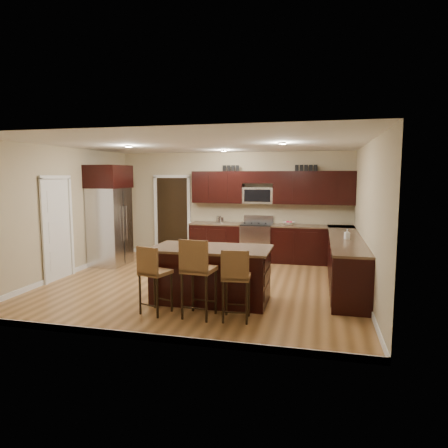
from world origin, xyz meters
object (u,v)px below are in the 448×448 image
(stool_left, at_px, (153,272))
(stool_right, at_px, (236,277))
(range, at_px, (257,242))
(island, at_px, (211,276))
(stool_mid, at_px, (197,269))
(refrigerator, at_px, (110,214))

(stool_left, bearing_deg, stool_right, 16.93)
(range, distance_m, island, 3.41)
(stool_mid, height_order, refrigerator, refrigerator)
(range, height_order, island, range)
(island, bearing_deg, stool_right, -54.86)
(stool_left, relative_size, stool_mid, 0.89)
(stool_right, bearing_deg, refrigerator, 135.92)
(island, xyz_separation_m, refrigerator, (-3.06, 2.12, 0.78))
(stool_left, height_order, stool_mid, stool_mid)
(range, bearing_deg, stool_right, -85.20)
(stool_left, relative_size, refrigerator, 0.45)
(range, distance_m, stool_right, 4.27)
(island, xyz_separation_m, stool_mid, (0.02, -0.85, 0.32))
(stool_mid, bearing_deg, range, 92.92)
(range, relative_size, stool_right, 1.04)
(island, height_order, stool_right, stool_right)
(range, bearing_deg, refrigerator, -158.68)
(stool_left, xyz_separation_m, stool_mid, (0.71, -0.01, 0.09))
(range, xyz_separation_m, refrigerator, (-3.30, -1.29, 0.73))
(island, height_order, stool_left, stool_left)
(stool_left, relative_size, stool_right, 0.99)
(island, bearing_deg, range, 85.72)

